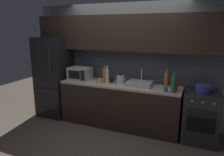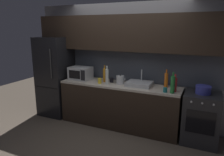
{
  "view_description": "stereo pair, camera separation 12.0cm",
  "coord_description": "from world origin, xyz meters",
  "px_view_note": "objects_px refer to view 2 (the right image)",
  "views": [
    {
      "loc": [
        1.48,
        -2.96,
        2.0
      ],
      "look_at": [
        -0.16,
        0.9,
        1.01
      ],
      "focal_mm": 34.05,
      "sensor_mm": 36.0,
      "label": 1
    },
    {
      "loc": [
        1.59,
        -2.91,
        2.0
      ],
      "look_at": [
        -0.16,
        0.9,
        1.01
      ],
      "focal_mm": 34.05,
      "sensor_mm": 36.0,
      "label": 2
    }
  ],
  "objects_px": {
    "wine_bottle_green": "(173,84)",
    "mug_teal": "(165,90)",
    "refrigerator": "(55,76)",
    "wine_bottle_clear": "(107,76)",
    "mug_yellow": "(100,81)",
    "wine_bottle_red": "(175,84)",
    "wine_bottle_amber": "(105,75)",
    "cooking_pot": "(203,90)",
    "kettle": "(120,80)",
    "microwave": "(81,73)",
    "wine_bottle_orange": "(166,80)",
    "oven_range": "(201,118)",
    "mug_dark": "(112,80)"
  },
  "relations": [
    {
      "from": "kettle",
      "to": "wine_bottle_amber",
      "type": "relative_size",
      "value": 0.55
    },
    {
      "from": "wine_bottle_red",
      "to": "wine_bottle_clear",
      "type": "height_order",
      "value": "wine_bottle_clear"
    },
    {
      "from": "kettle",
      "to": "microwave",
      "type": "bearing_deg",
      "value": 179.45
    },
    {
      "from": "wine_bottle_red",
      "to": "cooking_pot",
      "type": "bearing_deg",
      "value": 8.57
    },
    {
      "from": "cooking_pot",
      "to": "kettle",
      "type": "bearing_deg",
      "value": 179.66
    },
    {
      "from": "kettle",
      "to": "wine_bottle_green",
      "type": "xyz_separation_m",
      "value": [
        1.05,
        -0.2,
        0.07
      ]
    },
    {
      "from": "refrigerator",
      "to": "microwave",
      "type": "distance_m",
      "value": 0.69
    },
    {
      "from": "wine_bottle_orange",
      "to": "wine_bottle_red",
      "type": "bearing_deg",
      "value": -48.76
    },
    {
      "from": "refrigerator",
      "to": "wine_bottle_clear",
      "type": "xyz_separation_m",
      "value": [
        1.39,
        -0.12,
        0.16
      ]
    },
    {
      "from": "kettle",
      "to": "mug_yellow",
      "type": "distance_m",
      "value": 0.42
    },
    {
      "from": "refrigerator",
      "to": "oven_range",
      "type": "xyz_separation_m",
      "value": [
        3.17,
        -0.0,
        -0.45
      ]
    },
    {
      "from": "mug_dark",
      "to": "mug_teal",
      "type": "bearing_deg",
      "value": -12.07
    },
    {
      "from": "kettle",
      "to": "mug_dark",
      "type": "distance_m",
      "value": 0.22
    },
    {
      "from": "kettle",
      "to": "wine_bottle_red",
      "type": "height_order",
      "value": "wine_bottle_red"
    },
    {
      "from": "cooking_pot",
      "to": "refrigerator",
      "type": "bearing_deg",
      "value": -180.0
    },
    {
      "from": "wine_bottle_orange",
      "to": "cooking_pot",
      "type": "relative_size",
      "value": 1.33
    },
    {
      "from": "oven_range",
      "to": "microwave",
      "type": "relative_size",
      "value": 1.96
    },
    {
      "from": "wine_bottle_green",
      "to": "cooking_pot",
      "type": "height_order",
      "value": "wine_bottle_green"
    },
    {
      "from": "microwave",
      "to": "mug_yellow",
      "type": "height_order",
      "value": "microwave"
    },
    {
      "from": "refrigerator",
      "to": "mug_teal",
      "type": "height_order",
      "value": "refrigerator"
    },
    {
      "from": "wine_bottle_orange",
      "to": "mug_dark",
      "type": "distance_m",
      "value": 1.1
    },
    {
      "from": "wine_bottle_clear",
      "to": "oven_range",
      "type": "bearing_deg",
      "value": 3.83
    },
    {
      "from": "mug_yellow",
      "to": "wine_bottle_red",
      "type": "bearing_deg",
      "value": 2.31
    },
    {
      "from": "microwave",
      "to": "mug_dark",
      "type": "relative_size",
      "value": 4.79
    },
    {
      "from": "microwave",
      "to": "wine_bottle_orange",
      "type": "distance_m",
      "value": 1.83
    },
    {
      "from": "cooking_pot",
      "to": "mug_dark",
      "type": "bearing_deg",
      "value": 178.3
    },
    {
      "from": "oven_range",
      "to": "wine_bottle_green",
      "type": "height_order",
      "value": "wine_bottle_green"
    },
    {
      "from": "mug_yellow",
      "to": "mug_teal",
      "type": "distance_m",
      "value": 1.33
    },
    {
      "from": "oven_range",
      "to": "mug_dark",
      "type": "bearing_deg",
      "value": 178.27
    },
    {
      "from": "wine_bottle_amber",
      "to": "kettle",
      "type": "bearing_deg",
      "value": -4.58
    },
    {
      "from": "wine_bottle_green",
      "to": "mug_teal",
      "type": "height_order",
      "value": "wine_bottle_green"
    },
    {
      "from": "wine_bottle_green",
      "to": "mug_teal",
      "type": "distance_m",
      "value": 0.16
    },
    {
      "from": "mug_teal",
      "to": "cooking_pot",
      "type": "xyz_separation_m",
      "value": [
        0.6,
        0.19,
        0.03
      ]
    },
    {
      "from": "microwave",
      "to": "wine_bottle_orange",
      "type": "height_order",
      "value": "wine_bottle_orange"
    },
    {
      "from": "wine_bottle_amber",
      "to": "cooking_pot",
      "type": "xyz_separation_m",
      "value": [
        1.9,
        -0.04,
        -0.08
      ]
    },
    {
      "from": "mug_teal",
      "to": "mug_dark",
      "type": "bearing_deg",
      "value": 167.93
    },
    {
      "from": "mug_yellow",
      "to": "cooking_pot",
      "type": "bearing_deg",
      "value": 3.82
    },
    {
      "from": "wine_bottle_orange",
      "to": "microwave",
      "type": "bearing_deg",
      "value": -175.78
    },
    {
      "from": "wine_bottle_red",
      "to": "mug_teal",
      "type": "relative_size",
      "value": 3.66
    },
    {
      "from": "mug_yellow",
      "to": "mug_dark",
      "type": "height_order",
      "value": "mug_yellow"
    },
    {
      "from": "oven_range",
      "to": "wine_bottle_red",
      "type": "distance_m",
      "value": 0.75
    },
    {
      "from": "wine_bottle_green",
      "to": "wine_bottle_orange",
      "type": "distance_m",
      "value": 0.38
    },
    {
      "from": "mug_teal",
      "to": "wine_bottle_orange",
      "type": "bearing_deg",
      "value": 98.95
    },
    {
      "from": "cooking_pot",
      "to": "oven_range",
      "type": "bearing_deg",
      "value": -8.58
    },
    {
      "from": "wine_bottle_clear",
      "to": "mug_yellow",
      "type": "height_order",
      "value": "wine_bottle_clear"
    },
    {
      "from": "wine_bottle_clear",
      "to": "mug_teal",
      "type": "distance_m",
      "value": 1.17
    },
    {
      "from": "wine_bottle_green",
      "to": "cooking_pot",
      "type": "distance_m",
      "value": 0.53
    },
    {
      "from": "mug_dark",
      "to": "kettle",
      "type": "bearing_deg",
      "value": -11.4
    },
    {
      "from": "refrigerator",
      "to": "cooking_pot",
      "type": "height_order",
      "value": "refrigerator"
    },
    {
      "from": "kettle",
      "to": "wine_bottle_orange",
      "type": "height_order",
      "value": "wine_bottle_orange"
    }
  ]
}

